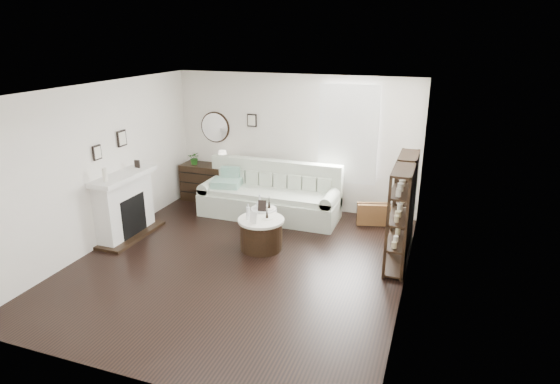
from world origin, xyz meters
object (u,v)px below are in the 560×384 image
at_px(sofa, 271,198).
at_px(dresser, 209,183).
at_px(drum_table, 261,233).
at_px(pedestal_table, 264,211).

relative_size(sofa, dresser, 2.30).
relative_size(sofa, drum_table, 3.53).
relative_size(dresser, drum_table, 1.53).
distance_m(dresser, drum_table, 2.69).
bearing_deg(drum_table, dresser, 136.28).
bearing_deg(dresser, sofa, -13.95).
relative_size(dresser, pedestal_table, 2.12).
distance_m(sofa, pedestal_table, 1.10).
xyz_separation_m(sofa, pedestal_table, (0.27, -1.05, 0.16)).
distance_m(drum_table, pedestal_table, 0.49).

